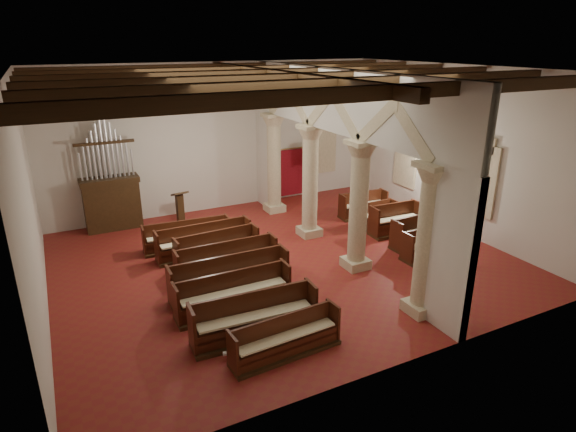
% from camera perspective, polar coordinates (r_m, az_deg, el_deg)
% --- Properties ---
extents(floor, '(14.00, 14.00, 0.00)m').
position_cam_1_polar(floor, '(15.84, -0.52, -5.24)').
color(floor, maroon).
rests_on(floor, ground).
extents(ceiling, '(14.00, 14.00, 0.00)m').
position_cam_1_polar(ceiling, '(14.33, -0.60, 16.99)').
color(ceiling, black).
rests_on(ceiling, wall_back).
extents(wall_back, '(14.00, 0.02, 6.00)m').
position_cam_1_polar(wall_back, '(20.22, -8.22, 9.15)').
color(wall_back, beige).
rests_on(wall_back, floor).
extents(wall_front, '(14.00, 0.02, 6.00)m').
position_cam_1_polar(wall_front, '(10.06, 14.81, -2.72)').
color(wall_front, beige).
rests_on(wall_front, floor).
extents(wall_left, '(0.02, 12.00, 6.00)m').
position_cam_1_polar(wall_left, '(13.39, -28.49, 1.19)').
color(wall_left, beige).
rests_on(wall_left, floor).
extents(wall_right, '(0.02, 12.00, 6.00)m').
position_cam_1_polar(wall_right, '(18.89, 19.02, 7.49)').
color(wall_right, beige).
rests_on(wall_right, floor).
extents(ceiling_beams, '(13.80, 11.80, 0.30)m').
position_cam_1_polar(ceiling_beams, '(14.34, -0.59, 16.27)').
color(ceiling_beams, '#372311').
rests_on(ceiling_beams, wall_back).
extents(arcade, '(0.90, 11.90, 6.00)m').
position_cam_1_polar(arcade, '(15.53, 5.46, 8.07)').
color(arcade, beige).
rests_on(arcade, floor).
extents(window_right_a, '(0.03, 1.00, 2.20)m').
position_cam_1_polar(window_right_a, '(18.07, 22.02, 3.95)').
color(window_right_a, '#2B6250').
rests_on(window_right_a, wall_right).
extents(window_right_b, '(0.03, 1.00, 2.20)m').
position_cam_1_polar(window_right_b, '(20.82, 13.87, 6.83)').
color(window_right_b, '#2B6250').
rests_on(window_right_b, wall_right).
extents(window_back, '(1.00, 0.03, 2.20)m').
position_cam_1_polar(window_back, '(22.43, 4.17, 8.30)').
color(window_back, '#2B6250').
rests_on(window_back, wall_back).
extents(pipe_organ, '(2.10, 0.85, 4.40)m').
position_cam_1_polar(pipe_organ, '(19.20, -20.26, 2.48)').
color(pipe_organ, '#372311').
rests_on(pipe_organ, floor).
extents(lectern, '(0.62, 0.64, 1.42)m').
position_cam_1_polar(lectern, '(19.00, -12.64, 0.59)').
color(lectern, '#3A2212').
rests_on(lectern, floor).
extents(dossal_curtain, '(1.80, 0.07, 2.17)m').
position_cam_1_polar(dossal_curtain, '(21.90, 0.80, 5.28)').
color(dossal_curtain, maroon).
rests_on(dossal_curtain, floor).
extents(processional_banner, '(0.61, 0.78, 2.69)m').
position_cam_1_polar(processional_banner, '(21.62, 2.51, 4.16)').
color(processional_banner, '#372311').
rests_on(processional_banner, floor).
extents(hymnal_box_a, '(0.32, 0.27, 0.30)m').
position_cam_1_polar(hymnal_box_a, '(11.81, 3.96, -13.52)').
color(hymnal_box_a, '#171592').
rests_on(hymnal_box_a, floor).
extents(hymnal_box_b, '(0.41, 0.36, 0.37)m').
position_cam_1_polar(hymnal_box_b, '(13.32, -1.71, -9.11)').
color(hymnal_box_b, navy).
rests_on(hymnal_box_b, floor).
extents(hymnal_box_c, '(0.40, 0.37, 0.32)m').
position_cam_1_polar(hymnal_box_c, '(15.39, -2.15, -4.97)').
color(hymnal_box_c, navy).
rests_on(hymnal_box_c, floor).
extents(tube_heater_a, '(1.15, 0.30, 0.11)m').
position_cam_1_polar(tube_heater_a, '(12.00, 2.78, -13.43)').
color(tube_heater_a, white).
rests_on(tube_heater_a, floor).
extents(tube_heater_b, '(1.04, 0.31, 0.10)m').
position_cam_1_polar(tube_heater_b, '(11.39, -5.04, -15.57)').
color(tube_heater_b, silver).
rests_on(tube_heater_b, floor).
extents(nave_pew_0, '(2.71, 0.79, 0.95)m').
position_cam_1_polar(nave_pew_0, '(11.31, -0.26, -14.79)').
color(nave_pew_0, '#372311').
rests_on(nave_pew_0, floor).
extents(nave_pew_1, '(3.12, 0.93, 1.15)m').
position_cam_1_polar(nave_pew_1, '(11.88, -3.96, -12.58)').
color(nave_pew_1, '#372311').
rests_on(nave_pew_1, floor).
extents(nave_pew_2, '(3.12, 0.74, 1.08)m').
position_cam_1_polar(nave_pew_2, '(12.99, -6.43, -9.69)').
color(nave_pew_2, '#372311').
rests_on(nave_pew_2, floor).
extents(nave_pew_3, '(3.41, 0.83, 1.15)m').
position_cam_1_polar(nave_pew_3, '(13.73, -6.87, -7.85)').
color(nave_pew_3, '#372311').
rests_on(nave_pew_3, floor).
extents(nave_pew_4, '(3.12, 0.75, 1.08)m').
position_cam_1_polar(nave_pew_4, '(14.76, -7.21, -5.87)').
color(nave_pew_4, '#372311').
rests_on(nave_pew_4, floor).
extents(nave_pew_5, '(2.75, 0.85, 1.08)m').
position_cam_1_polar(nave_pew_5, '(15.62, -8.32, -4.40)').
color(nave_pew_5, '#372311').
rests_on(nave_pew_5, floor).
extents(nave_pew_6, '(3.19, 0.74, 1.07)m').
position_cam_1_polar(nave_pew_6, '(16.32, -9.88, -3.40)').
color(nave_pew_6, '#372311').
rests_on(nave_pew_6, floor).
extents(nave_pew_7, '(3.00, 0.86, 0.98)m').
position_cam_1_polar(nave_pew_7, '(16.94, -11.83, -2.74)').
color(nave_pew_7, '#372311').
rests_on(nave_pew_7, floor).
extents(aisle_pew_0, '(2.01, 0.70, 1.02)m').
position_cam_1_polar(aisle_pew_0, '(16.56, 16.43, -3.64)').
color(aisle_pew_0, '#372311').
rests_on(aisle_pew_0, floor).
extents(aisle_pew_1, '(1.90, 0.81, 1.09)m').
position_cam_1_polar(aisle_pew_1, '(17.27, 14.92, -2.39)').
color(aisle_pew_1, '#372311').
rests_on(aisle_pew_1, floor).
extents(aisle_pew_2, '(2.00, 0.85, 1.15)m').
position_cam_1_polar(aisle_pew_2, '(18.23, 12.59, -0.91)').
color(aisle_pew_2, '#372311').
rests_on(aisle_pew_2, floor).
extents(aisle_pew_3, '(1.69, 0.69, 0.96)m').
position_cam_1_polar(aisle_pew_3, '(18.82, 10.37, -0.27)').
color(aisle_pew_3, '#372311').
rests_on(aisle_pew_3, floor).
extents(aisle_pew_4, '(2.03, 0.82, 1.03)m').
position_cam_1_polar(aisle_pew_4, '(19.76, 8.89, 0.87)').
color(aisle_pew_4, '#372311').
rests_on(aisle_pew_4, floor).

